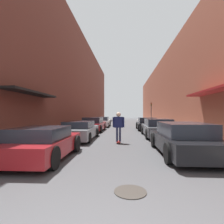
# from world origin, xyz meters

# --- Properties ---
(ground) EXTENTS (105.63, 105.63, 0.00)m
(ground) POSITION_xyz_m (0.00, 19.21, 0.00)
(ground) COLOR #424244
(curb_strip_left) EXTENTS (1.80, 48.02, 0.12)m
(curb_strip_left) POSITION_xyz_m (-4.59, 24.01, 0.06)
(curb_strip_left) COLOR #A3A099
(curb_strip_left) RESTS_ON ground
(curb_strip_right) EXTENTS (1.80, 48.02, 0.12)m
(curb_strip_right) POSITION_xyz_m (4.59, 24.01, 0.06)
(curb_strip_right) COLOR #A3A099
(curb_strip_right) RESTS_ON ground
(building_row_left) EXTENTS (4.90, 48.02, 12.96)m
(building_row_left) POSITION_xyz_m (-7.49, 24.00, 6.48)
(building_row_left) COLOR brown
(building_row_left) RESTS_ON ground
(building_row_right) EXTENTS (4.90, 48.02, 9.38)m
(building_row_right) POSITION_xyz_m (7.49, 24.00, 4.69)
(building_row_right) COLOR brown
(building_row_right) RESTS_ON ground
(parked_car_left_0) EXTENTS (2.02, 4.03, 1.19)m
(parked_car_left_0) POSITION_xyz_m (-2.67, 4.74, 0.59)
(parked_car_left_0) COLOR maroon
(parked_car_left_0) RESTS_ON ground
(parked_car_left_1) EXTENTS (1.96, 4.66, 1.19)m
(parked_car_left_1) POSITION_xyz_m (-2.56, 9.73, 0.58)
(parked_car_left_1) COLOR gray
(parked_car_left_1) RESTS_ON ground
(parked_car_left_2) EXTENTS (1.98, 4.62, 1.34)m
(parked_car_left_2) POSITION_xyz_m (-2.66, 15.23, 0.64)
(parked_car_left_2) COLOR maroon
(parked_car_left_2) RESTS_ON ground
(parked_car_left_3) EXTENTS (1.90, 4.77, 1.28)m
(parked_car_left_3) POSITION_xyz_m (-2.55, 21.02, 0.62)
(parked_car_left_3) COLOR silver
(parked_car_left_3) RESTS_ON ground
(parked_car_right_0) EXTENTS (2.02, 4.81, 1.31)m
(parked_car_right_0) POSITION_xyz_m (2.72, 5.84, 0.64)
(parked_car_right_0) COLOR black
(parked_car_right_0) RESTS_ON ground
(parked_car_right_1) EXTENTS (2.03, 4.77, 1.31)m
(parked_car_right_1) POSITION_xyz_m (2.74, 11.43, 0.64)
(parked_car_right_1) COLOR #515459
(parked_car_right_1) RESTS_ON ground
(parked_car_right_2) EXTENTS (1.94, 4.49, 1.29)m
(parked_car_right_2) POSITION_xyz_m (2.60, 16.80, 0.62)
(parked_car_right_2) COLOR black
(parked_car_right_2) RESTS_ON ground
(skateboarder) EXTENTS (0.68, 0.78, 1.76)m
(skateboarder) POSITION_xyz_m (0.01, 8.52, 1.09)
(skateboarder) COLOR #B2231E
(skateboarder) RESTS_ON ground
(manhole_cover) EXTENTS (0.70, 0.70, 0.02)m
(manhole_cover) POSITION_xyz_m (0.48, 2.25, 0.01)
(manhole_cover) COLOR #332D28
(manhole_cover) RESTS_ON ground
(traffic_light) EXTENTS (0.16, 0.22, 3.22)m
(traffic_light) POSITION_xyz_m (4.33, 25.07, 2.13)
(traffic_light) COLOR #2D2D2D
(traffic_light) RESTS_ON curb_strip_right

